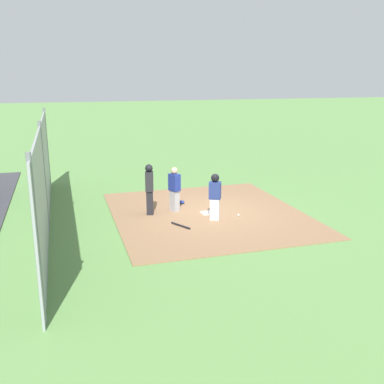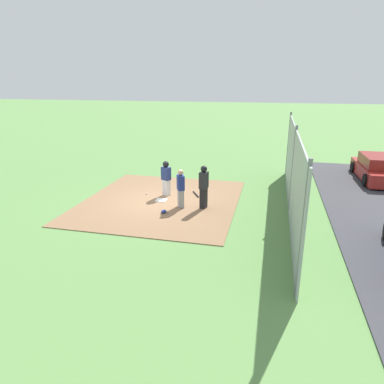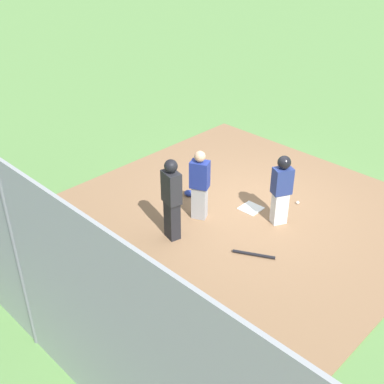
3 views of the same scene
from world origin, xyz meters
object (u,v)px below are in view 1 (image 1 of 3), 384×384
runner (215,194)px  baseball (238,215)px  catcher_mask (182,202)px  umpire (149,188)px  baseball_bat (181,226)px  catcher (174,189)px  home_plate (208,213)px

runner → baseball: size_ratio=20.94×
catcher_mask → baseball: catcher_mask is taller
umpire → baseball: umpire is taller
baseball_bat → catcher_mask: catcher_mask is taller
baseball → catcher_mask: bearing=-144.1°
umpire → runner: 2.27m
runner → baseball: bearing=-56.1°
catcher → baseball_bat: catcher is taller
catcher_mask → baseball: (1.99, 1.44, -0.02)m
catcher_mask → home_plate: bearing=22.0°
catcher → baseball: bearing=-58.1°
runner → baseball: (-0.11, 0.89, -0.83)m
home_plate → catcher_mask: catcher_mask is taller
runner → baseball_bat: runner is taller
catcher → runner: 1.67m
home_plate → catcher: bearing=-119.8°
home_plate → baseball: (0.62, 0.89, 0.03)m
runner → catcher_mask: 2.32m
catcher → umpire: 0.92m
runner → baseball_bat: 1.55m
home_plate → runner: bearing=-0.6°
home_plate → runner: (0.73, -0.01, 0.86)m
umpire → baseball: size_ratio=23.50×
home_plate → runner: size_ratio=0.28×
home_plate → catcher_mask: (-1.37, -0.55, 0.05)m
runner → home_plate: bearing=26.2°
catcher_mask → baseball_bat: bearing=-16.2°
umpire → baseball: bearing=-7.7°
home_plate → catcher: 1.43m
home_plate → baseball: baseball is taller
home_plate → umpire: size_ratio=0.25×
home_plate → baseball_bat: bearing=-49.5°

